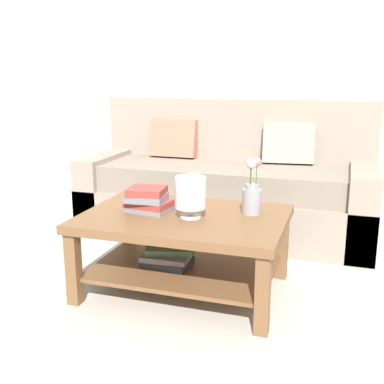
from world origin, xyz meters
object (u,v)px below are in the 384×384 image
(coffee_table, at_px, (183,236))
(flower_pitcher, at_px, (252,193))
(couch, at_px, (228,187))
(glass_hurricane_vase, at_px, (191,194))
(book_stack_main, at_px, (148,200))

(coffee_table, distance_m, flower_pitcher, 0.48)
(couch, height_order, glass_hurricane_vase, couch)
(book_stack_main, xyz_separation_m, glass_hurricane_vase, (0.28, -0.04, 0.07))
(glass_hurricane_vase, height_order, flower_pitcher, flower_pitcher)
(flower_pitcher, bearing_deg, couch, 110.78)
(coffee_table, height_order, flower_pitcher, flower_pitcher)
(flower_pitcher, bearing_deg, glass_hurricane_vase, -149.95)
(book_stack_main, relative_size, glass_hurricane_vase, 1.20)
(glass_hurricane_vase, bearing_deg, coffee_table, 147.73)
(coffee_table, bearing_deg, couch, 91.25)
(couch, bearing_deg, book_stack_main, -99.14)
(glass_hurricane_vase, bearing_deg, book_stack_main, 172.54)
(couch, bearing_deg, coffee_table, -88.75)
(couch, relative_size, coffee_table, 1.95)
(couch, distance_m, glass_hurricane_vase, 1.26)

